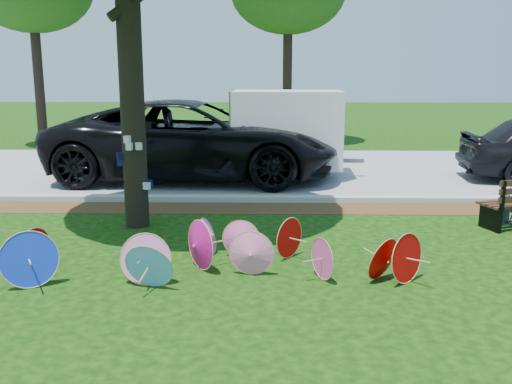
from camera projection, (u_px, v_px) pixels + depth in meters
ground at (216, 288)px, 7.69m from camera, size 90.00×90.00×0.00m
mulch_strip at (235, 208)px, 12.09m from camera, size 90.00×1.00×0.01m
curb at (236, 199)px, 12.76m from camera, size 90.00×0.30×0.12m
street at (244, 169)px, 16.83m from camera, size 90.00×8.00×0.01m
parasol_pile at (212, 252)px, 8.13m from camera, size 5.90×2.02×0.80m
black_van at (194, 140)px, 15.14m from camera, size 7.72×3.81×2.11m
cargo_trailer at (287, 129)px, 15.49m from camera, size 2.97×1.94×2.63m
person_left at (507, 194)px, 10.71m from camera, size 0.49×0.39×1.19m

